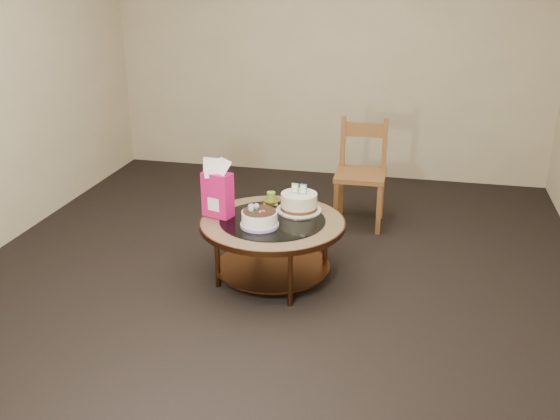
% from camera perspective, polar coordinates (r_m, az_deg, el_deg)
% --- Properties ---
extents(ground, '(5.00, 5.00, 0.00)m').
position_cam_1_polar(ground, '(4.53, -0.67, -6.25)').
color(ground, black).
rests_on(ground, ground).
extents(room_walls, '(4.52, 5.02, 2.61)m').
position_cam_1_polar(room_walls, '(4.05, -0.76, 13.42)').
color(room_walls, '#C5B795').
rests_on(room_walls, ground).
extents(coffee_table, '(1.02, 1.02, 0.46)m').
position_cam_1_polar(coffee_table, '(4.37, -0.69, -1.87)').
color(coffee_table, '#542D18').
rests_on(coffee_table, ground).
extents(decorated_cake, '(0.26, 0.26, 0.15)m').
position_cam_1_polar(decorated_cake, '(4.22, -1.90, -0.85)').
color(decorated_cake, '#A489C2').
rests_on(decorated_cake, coffee_table).
extents(cream_cake, '(0.32, 0.32, 0.21)m').
position_cam_1_polar(cream_cake, '(4.47, 1.75, 0.70)').
color(cream_cake, silver).
rests_on(cream_cake, coffee_table).
extents(gift_bag, '(0.23, 0.19, 0.41)m').
position_cam_1_polar(gift_bag, '(4.36, -5.74, 1.96)').
color(gift_bag, '#D2135A').
rests_on(gift_bag, coffee_table).
extents(pillar_candle, '(0.13, 0.13, 0.10)m').
position_cam_1_polar(pillar_candle, '(4.63, -0.82, 1.01)').
color(pillar_candle, '#D5C057').
rests_on(pillar_candle, coffee_table).
extents(dining_chair, '(0.42, 0.42, 0.91)m').
position_cam_1_polar(dining_chair, '(5.37, 7.41, 3.42)').
color(dining_chair, brown).
rests_on(dining_chair, ground).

